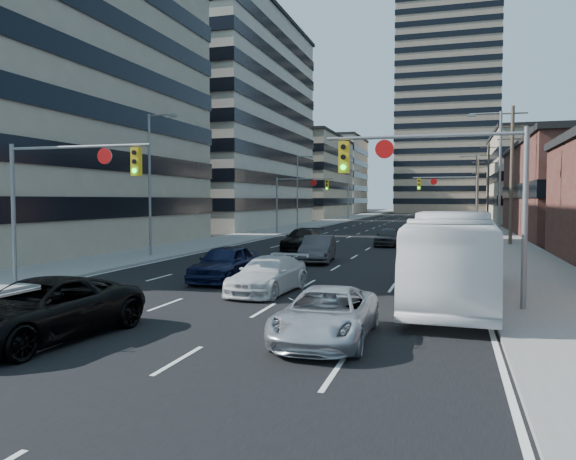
% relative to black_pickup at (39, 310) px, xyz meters
% --- Properties ---
extents(ground, '(400.00, 400.00, 0.00)m').
position_rel_black_pickup_xyz_m(ground, '(2.51, -0.62, -0.81)').
color(ground, black).
rests_on(ground, ground).
extents(road_surface, '(18.00, 300.00, 0.02)m').
position_rel_black_pickup_xyz_m(road_surface, '(2.51, 129.38, -0.80)').
color(road_surface, black).
rests_on(road_surface, ground).
extents(sidewalk_left, '(5.00, 300.00, 0.15)m').
position_rel_black_pickup_xyz_m(sidewalk_left, '(-8.99, 129.38, -0.73)').
color(sidewalk_left, slate).
rests_on(sidewalk_left, ground).
extents(sidewalk_right, '(5.00, 300.00, 0.15)m').
position_rel_black_pickup_xyz_m(sidewalk_right, '(14.01, 129.38, -0.73)').
color(sidewalk_right, slate).
rests_on(sidewalk_right, ground).
extents(office_left_mid, '(26.00, 34.00, 28.00)m').
position_rel_black_pickup_xyz_m(office_left_mid, '(-24.49, 59.38, 13.19)').
color(office_left_mid, '#ADA089').
rests_on(office_left_mid, ground).
extents(office_left_far, '(20.00, 30.00, 16.00)m').
position_rel_black_pickup_xyz_m(office_left_far, '(-21.49, 99.38, 7.19)').
color(office_left_far, gray).
rests_on(office_left_far, ground).
extents(office_right_far, '(22.00, 28.00, 14.00)m').
position_rel_black_pickup_xyz_m(office_right_far, '(27.51, 87.38, 6.19)').
color(office_right_far, gray).
rests_on(office_right_far, ground).
extents(apartment_tower, '(26.00, 26.00, 58.00)m').
position_rel_black_pickup_xyz_m(apartment_tower, '(8.51, 149.38, 28.19)').
color(apartment_tower, gray).
rests_on(apartment_tower, ground).
extents(bg_block_left, '(24.00, 24.00, 20.00)m').
position_rel_black_pickup_xyz_m(bg_block_left, '(-25.49, 139.38, 9.19)').
color(bg_block_left, '#ADA089').
rests_on(bg_block_left, ground).
extents(bg_block_right, '(22.00, 22.00, 12.00)m').
position_rel_black_pickup_xyz_m(bg_block_right, '(34.51, 129.38, 5.19)').
color(bg_block_right, gray).
rests_on(bg_block_right, ground).
extents(signal_near_left, '(6.59, 0.33, 6.00)m').
position_rel_black_pickup_xyz_m(signal_near_left, '(-4.94, 7.37, 3.52)').
color(signal_near_left, slate).
rests_on(signal_near_left, ground).
extents(signal_near_right, '(6.59, 0.33, 6.00)m').
position_rel_black_pickup_xyz_m(signal_near_right, '(9.97, 7.37, 3.52)').
color(signal_near_right, slate).
rests_on(signal_near_right, ground).
extents(signal_far_left, '(6.09, 0.33, 6.00)m').
position_rel_black_pickup_xyz_m(signal_far_left, '(-5.17, 44.37, 3.49)').
color(signal_far_left, slate).
rests_on(signal_far_left, ground).
extents(signal_far_right, '(6.09, 0.33, 6.00)m').
position_rel_black_pickup_xyz_m(signal_far_right, '(10.19, 44.37, 3.49)').
color(signal_far_right, slate).
rests_on(signal_far_right, ground).
extents(utility_pole_block, '(2.20, 0.28, 11.00)m').
position_rel_black_pickup_xyz_m(utility_pole_block, '(14.71, 35.38, 4.97)').
color(utility_pole_block, '#4C3D2D').
rests_on(utility_pole_block, ground).
extents(utility_pole_midblock, '(2.20, 0.28, 11.00)m').
position_rel_black_pickup_xyz_m(utility_pole_midblock, '(14.71, 65.38, 4.97)').
color(utility_pole_midblock, '#4C3D2D').
rests_on(utility_pole_midblock, ground).
extents(utility_pole_distant, '(2.20, 0.28, 11.00)m').
position_rel_black_pickup_xyz_m(utility_pole_distant, '(14.71, 95.38, 4.97)').
color(utility_pole_distant, '#4C3D2D').
rests_on(utility_pole_distant, ground).
extents(streetlight_left_near, '(2.03, 0.22, 9.00)m').
position_rel_black_pickup_xyz_m(streetlight_left_near, '(-7.83, 19.38, 4.24)').
color(streetlight_left_near, slate).
rests_on(streetlight_left_near, ground).
extents(streetlight_left_mid, '(2.03, 0.22, 9.00)m').
position_rel_black_pickup_xyz_m(streetlight_left_mid, '(-7.83, 54.38, 4.24)').
color(streetlight_left_mid, slate).
rests_on(streetlight_left_mid, ground).
extents(streetlight_left_far, '(2.03, 0.22, 9.00)m').
position_rel_black_pickup_xyz_m(streetlight_left_far, '(-7.83, 89.38, 4.24)').
color(streetlight_left_far, slate).
rests_on(streetlight_left_far, ground).
extents(streetlight_right_near, '(2.03, 0.22, 9.00)m').
position_rel_black_pickup_xyz_m(streetlight_right_near, '(12.85, 24.38, 4.24)').
color(streetlight_right_near, slate).
rests_on(streetlight_right_near, ground).
extents(streetlight_right_far, '(2.03, 0.22, 9.00)m').
position_rel_black_pickup_xyz_m(streetlight_right_far, '(12.85, 59.38, 4.24)').
color(streetlight_right_far, slate).
rests_on(streetlight_right_far, ground).
extents(black_pickup, '(3.40, 6.11, 1.62)m').
position_rel_black_pickup_xyz_m(black_pickup, '(0.00, 0.00, 0.00)').
color(black_pickup, black).
rests_on(black_pickup, ground).
extents(white_van, '(2.47, 5.07, 1.42)m').
position_rel_black_pickup_xyz_m(white_van, '(3.34, 8.80, -0.10)').
color(white_van, beige).
rests_on(white_van, ground).
extents(silver_suv, '(2.34, 4.94, 1.36)m').
position_rel_black_pickup_xyz_m(silver_suv, '(7.15, 2.15, -0.13)').
color(silver_suv, silver).
rests_on(silver_suv, ground).
extents(transit_bus, '(3.12, 11.76, 3.25)m').
position_rel_black_pickup_xyz_m(transit_bus, '(10.36, 8.95, 0.82)').
color(transit_bus, white).
rests_on(transit_bus, ground).
extents(sedan_blue, '(2.04, 4.87, 1.64)m').
position_rel_black_pickup_xyz_m(sedan_blue, '(0.51, 11.17, 0.01)').
color(sedan_blue, black).
rests_on(sedan_blue, ground).
extents(sedan_grey_center, '(2.13, 4.89, 1.56)m').
position_rel_black_pickup_xyz_m(sedan_grey_center, '(2.76, 19.81, -0.03)').
color(sedan_grey_center, '#38373A').
rests_on(sedan_grey_center, ground).
extents(sedan_black_far, '(2.26, 5.44, 1.57)m').
position_rel_black_pickup_xyz_m(sedan_black_far, '(-0.03, 26.89, -0.02)').
color(sedan_black_far, black).
rests_on(sedan_black_far, ground).
extents(sedan_grey_right, '(2.24, 4.57, 1.50)m').
position_rel_black_pickup_xyz_m(sedan_grey_right, '(5.57, 32.31, -0.06)').
color(sedan_grey_right, '#2D2D30').
rests_on(sedan_grey_right, ground).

